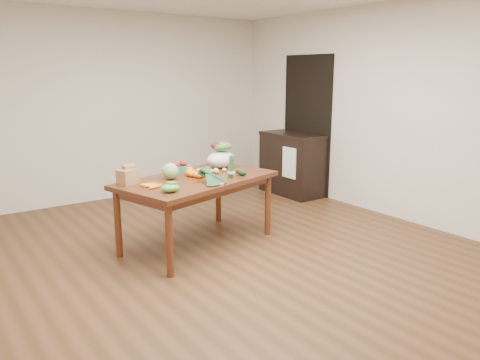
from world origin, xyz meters
TOP-DOWN VIEW (x-y plane):
  - floor at (0.00, 0.00)m, footprint 6.00×6.00m
  - room_walls at (0.00, 0.00)m, footprint 5.02×6.02m
  - dining_table at (-0.09, 0.55)m, footprint 1.85×1.33m
  - doorway_dark at (2.48, 1.60)m, footprint 0.02×1.00m
  - cabinet at (2.22, 1.63)m, footprint 0.52×1.02m
  - dish_towel at (1.96, 1.40)m, footprint 0.02×0.28m
  - paper_bag at (-0.79, 0.71)m, footprint 0.30×0.27m
  - cabbage at (-0.35, 0.66)m, footprint 0.17×0.17m
  - strawberry_basket_a at (-0.19, 0.88)m, footprint 0.14×0.14m
  - strawberry_basket_b at (-0.04, 0.95)m, footprint 0.12×0.12m
  - orange_a at (-0.13, 0.66)m, footprint 0.08×0.08m
  - orange_b at (-0.08, 0.72)m, footprint 0.09×0.09m
  - orange_c at (-0.05, 0.60)m, footprint 0.07×0.07m
  - mandarin_cluster at (-0.06, 0.56)m, footprint 0.22×0.22m
  - carrots at (-0.63, 0.47)m, footprint 0.27×0.27m
  - snap_pea_bag at (-0.60, 0.17)m, footprint 0.18×0.13m
  - kale_bunch at (-0.10, 0.21)m, footprint 0.41×0.47m
  - asparagus_bundle at (0.19, 0.32)m, footprint 0.11×0.13m
  - potato_a at (0.21, 0.67)m, footprint 0.05×0.04m
  - potato_b at (0.19, 0.60)m, footprint 0.06×0.05m
  - potato_c at (0.23, 0.69)m, footprint 0.05×0.05m
  - potato_d at (0.16, 0.67)m, footprint 0.05×0.05m
  - potato_e at (0.32, 0.64)m, footprint 0.05×0.05m
  - avocado_a at (0.36, 0.35)m, footprint 0.10×0.12m
  - avocado_b at (0.39, 0.45)m, footprint 0.09×0.11m
  - salad_bag at (0.41, 0.85)m, footprint 0.41×0.35m

SIDE VIEW (x-z plane):
  - floor at x=0.00m, z-range 0.00..0.00m
  - dining_table at x=-0.09m, z-range 0.00..0.75m
  - cabinet at x=2.22m, z-range 0.00..0.94m
  - dish_towel at x=1.96m, z-range 0.33..0.78m
  - carrots at x=-0.63m, z-range 0.75..0.78m
  - potato_a at x=0.21m, z-range 0.75..0.79m
  - potato_e at x=0.32m, z-range 0.75..0.79m
  - potato_d at x=0.16m, z-range 0.75..0.79m
  - potato_c at x=0.23m, z-range 0.75..0.80m
  - potato_b at x=0.19m, z-range 0.75..0.80m
  - avocado_b at x=0.39m, z-range 0.75..0.81m
  - avocado_a at x=0.36m, z-range 0.75..0.82m
  - orange_c at x=-0.05m, z-range 0.75..0.82m
  - orange_a at x=-0.13m, z-range 0.75..0.83m
  - snap_pea_bag at x=-0.60m, z-range 0.75..0.83m
  - strawberry_basket_b at x=-0.04m, z-range 0.75..0.84m
  - orange_b at x=-0.08m, z-range 0.75..0.84m
  - strawberry_basket_a at x=-0.19m, z-range 0.75..0.85m
  - mandarin_cluster at x=-0.06m, z-range 0.75..0.85m
  - kale_bunch at x=-0.10m, z-range 0.75..0.91m
  - cabbage at x=-0.35m, z-range 0.75..0.92m
  - paper_bag at x=-0.79m, z-range 0.75..0.93m
  - asparagus_bundle at x=0.19m, z-range 0.75..1.00m
  - salad_bag at x=0.41m, z-range 0.75..1.03m
  - doorway_dark at x=2.48m, z-range 0.00..2.10m
  - room_walls at x=0.00m, z-range 0.00..2.70m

